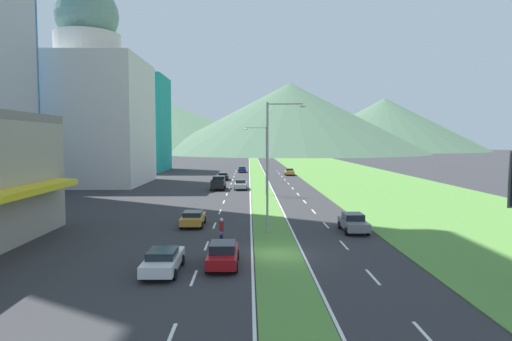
% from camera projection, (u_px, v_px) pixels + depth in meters
% --- Properties ---
extents(ground_plane, '(600.00, 600.00, 0.00)m').
position_uv_depth(ground_plane, '(278.00, 255.00, 29.73)').
color(ground_plane, '#2D2D30').
extents(grass_median, '(3.20, 240.00, 0.06)m').
position_uv_depth(grass_median, '(258.00, 178.00, 89.57)').
color(grass_median, '#518438').
rests_on(grass_median, ground_plane).
extents(grass_verge_right, '(24.00, 240.00, 0.06)m').
position_uv_depth(grass_verge_right, '(358.00, 178.00, 89.92)').
color(grass_verge_right, '#518438').
rests_on(grass_verge_right, ground_plane).
extents(lane_dash_left_1, '(0.16, 2.80, 0.01)m').
position_uv_depth(lane_dash_left_1, '(170.00, 338.00, 17.23)').
color(lane_dash_left_1, silver).
rests_on(lane_dash_left_1, ground_plane).
extents(lane_dash_left_2, '(0.16, 2.80, 0.01)m').
position_uv_depth(lane_dash_left_2, '(194.00, 278.00, 24.77)').
color(lane_dash_left_2, silver).
rests_on(lane_dash_left_2, ground_plane).
extents(lane_dash_left_3, '(0.16, 2.80, 0.01)m').
position_uv_depth(lane_dash_left_3, '(207.00, 246.00, 32.31)').
color(lane_dash_left_3, silver).
rests_on(lane_dash_left_3, ground_plane).
extents(lane_dash_left_4, '(0.16, 2.80, 0.01)m').
position_uv_depth(lane_dash_left_4, '(215.00, 225.00, 39.85)').
color(lane_dash_left_4, silver).
rests_on(lane_dash_left_4, ground_plane).
extents(lane_dash_left_5, '(0.16, 2.80, 0.01)m').
position_uv_depth(lane_dash_left_5, '(220.00, 212.00, 47.39)').
color(lane_dash_left_5, silver).
rests_on(lane_dash_left_5, ground_plane).
extents(lane_dash_left_6, '(0.16, 2.80, 0.01)m').
position_uv_depth(lane_dash_left_6, '(224.00, 202.00, 54.92)').
color(lane_dash_left_6, silver).
rests_on(lane_dash_left_6, ground_plane).
extents(lane_dash_left_7, '(0.16, 2.80, 0.01)m').
position_uv_depth(lane_dash_left_7, '(227.00, 194.00, 62.46)').
color(lane_dash_left_7, silver).
rests_on(lane_dash_left_7, ground_plane).
extents(lane_dash_left_8, '(0.16, 2.80, 0.01)m').
position_uv_depth(lane_dash_left_8, '(229.00, 188.00, 70.00)').
color(lane_dash_left_8, silver).
rests_on(lane_dash_left_8, ground_plane).
extents(lane_dash_left_9, '(0.16, 2.80, 0.01)m').
position_uv_depth(lane_dash_left_9, '(231.00, 184.00, 77.54)').
color(lane_dash_left_9, silver).
rests_on(lane_dash_left_9, ground_plane).
extents(lane_dash_left_10, '(0.16, 2.80, 0.01)m').
position_uv_depth(lane_dash_left_10, '(233.00, 180.00, 85.08)').
color(lane_dash_left_10, silver).
rests_on(lane_dash_left_10, ground_plane).
extents(lane_dash_left_11, '(0.16, 2.80, 0.01)m').
position_uv_depth(lane_dash_left_11, '(234.00, 177.00, 92.62)').
color(lane_dash_left_11, silver).
rests_on(lane_dash_left_11, ground_plane).
extents(lane_dash_left_12, '(0.16, 2.80, 0.01)m').
position_uv_depth(lane_dash_left_12, '(235.00, 174.00, 100.16)').
color(lane_dash_left_12, silver).
rests_on(lane_dash_left_12, ground_plane).
extents(lane_dash_left_13, '(0.16, 2.80, 0.01)m').
position_uv_depth(lane_dash_left_13, '(236.00, 171.00, 107.69)').
color(lane_dash_left_13, silver).
rests_on(lane_dash_left_13, ground_plane).
extents(lane_dash_right_1, '(0.16, 2.80, 0.01)m').
position_uv_depth(lane_dash_right_1, '(427.00, 336.00, 17.41)').
color(lane_dash_right_1, silver).
rests_on(lane_dash_right_1, ground_plane).
extents(lane_dash_right_2, '(0.16, 2.80, 0.01)m').
position_uv_depth(lane_dash_right_2, '(373.00, 277.00, 24.94)').
color(lane_dash_right_2, silver).
rests_on(lane_dash_right_2, ground_plane).
extents(lane_dash_right_3, '(0.16, 2.80, 0.01)m').
position_uv_depth(lane_dash_right_3, '(344.00, 245.00, 32.48)').
color(lane_dash_right_3, silver).
rests_on(lane_dash_right_3, ground_plane).
extents(lane_dash_right_4, '(0.16, 2.80, 0.01)m').
position_uv_depth(lane_dash_right_4, '(326.00, 225.00, 40.02)').
color(lane_dash_right_4, silver).
rests_on(lane_dash_right_4, ground_plane).
extents(lane_dash_right_5, '(0.16, 2.80, 0.01)m').
position_uv_depth(lane_dash_right_5, '(314.00, 212.00, 47.56)').
color(lane_dash_right_5, silver).
rests_on(lane_dash_right_5, ground_plane).
extents(lane_dash_right_6, '(0.16, 2.80, 0.01)m').
position_uv_depth(lane_dash_right_6, '(305.00, 202.00, 55.10)').
color(lane_dash_right_6, silver).
rests_on(lane_dash_right_6, ground_plane).
extents(lane_dash_right_7, '(0.16, 2.80, 0.01)m').
position_uv_depth(lane_dash_right_7, '(298.00, 194.00, 62.64)').
color(lane_dash_right_7, silver).
rests_on(lane_dash_right_7, ground_plane).
extents(lane_dash_right_8, '(0.16, 2.80, 0.01)m').
position_uv_depth(lane_dash_right_8, '(293.00, 188.00, 70.18)').
color(lane_dash_right_8, silver).
rests_on(lane_dash_right_8, ground_plane).
extents(lane_dash_right_9, '(0.16, 2.80, 0.01)m').
position_uv_depth(lane_dash_right_9, '(288.00, 184.00, 77.71)').
color(lane_dash_right_9, silver).
rests_on(lane_dash_right_9, ground_plane).
extents(lane_dash_right_10, '(0.16, 2.80, 0.01)m').
position_uv_depth(lane_dash_right_10, '(285.00, 180.00, 85.25)').
color(lane_dash_right_10, silver).
rests_on(lane_dash_right_10, ground_plane).
extents(lane_dash_right_11, '(0.16, 2.80, 0.01)m').
position_uv_depth(lane_dash_right_11, '(282.00, 176.00, 92.79)').
color(lane_dash_right_11, silver).
rests_on(lane_dash_right_11, ground_plane).
extents(lane_dash_right_12, '(0.16, 2.80, 0.01)m').
position_uv_depth(lane_dash_right_12, '(279.00, 174.00, 100.33)').
color(lane_dash_right_12, silver).
rests_on(lane_dash_right_12, ground_plane).
extents(lane_dash_right_13, '(0.16, 2.80, 0.01)m').
position_uv_depth(lane_dash_right_13, '(277.00, 171.00, 107.87)').
color(lane_dash_right_13, silver).
rests_on(lane_dash_right_13, ground_plane).
extents(edge_line_median_left, '(0.16, 240.00, 0.01)m').
position_uv_depth(edge_line_median_left, '(250.00, 178.00, 89.54)').
color(edge_line_median_left, silver).
rests_on(edge_line_median_left, ground_plane).
extents(edge_line_median_right, '(0.16, 240.00, 0.01)m').
position_uv_depth(edge_line_median_right, '(267.00, 178.00, 89.60)').
color(edge_line_median_right, silver).
rests_on(edge_line_median_right, ground_plane).
extents(domed_building, '(19.00, 19.00, 34.51)m').
position_uv_depth(domed_building, '(89.00, 105.00, 76.50)').
color(domed_building, silver).
rests_on(domed_building, ground_plane).
extents(midrise_colored, '(15.46, 15.46, 23.65)m').
position_uv_depth(midrise_colored, '(135.00, 124.00, 110.06)').
color(midrise_colored, teal).
rests_on(midrise_colored, ground_plane).
extents(hill_far_left, '(184.29, 184.29, 33.84)m').
position_uv_depth(hill_far_left, '(161.00, 126.00, 299.35)').
color(hill_far_left, '#47664C').
rests_on(hill_far_left, ground_plane).
extents(hill_far_center, '(158.41, 158.41, 41.15)m').
position_uv_depth(hill_far_center, '(290.00, 118.00, 258.94)').
color(hill_far_center, '#47664C').
rests_on(hill_far_center, ground_plane).
extents(hill_far_right, '(139.48, 139.48, 37.31)m').
position_uv_depth(hill_far_right, '(384.00, 124.00, 313.04)').
color(hill_far_right, '#47664C').
rests_on(hill_far_right, ground_plane).
extents(street_lamp_near, '(3.26, 0.47, 10.89)m').
position_uv_depth(street_lamp_near, '(271.00, 159.00, 36.08)').
color(street_lamp_near, '#99999E').
rests_on(street_lamp_near, ground_plane).
extents(street_lamp_mid, '(3.21, 0.41, 9.63)m').
position_uv_depth(street_lamp_mid, '(264.00, 156.00, 61.26)').
color(street_lamp_mid, '#99999E').
rests_on(street_lamp_mid, ground_plane).
extents(car_0, '(2.03, 4.37, 1.35)m').
position_uv_depth(car_0, '(193.00, 218.00, 39.63)').
color(car_0, '#C6842D').
rests_on(car_0, ground_plane).
extents(car_1, '(2.00, 4.77, 1.40)m').
position_uv_depth(car_1, '(163.00, 260.00, 25.77)').
color(car_1, silver).
rests_on(car_1, ground_plane).
extents(car_2, '(1.87, 4.10, 1.38)m').
position_uv_depth(car_2, '(242.00, 169.00, 104.40)').
color(car_2, navy).
rests_on(car_2, ground_plane).
extents(car_3, '(1.99, 4.32, 1.55)m').
position_uv_depth(car_3, '(353.00, 223.00, 37.16)').
color(car_3, slate).
rests_on(car_3, ground_plane).
extents(car_4, '(1.96, 4.76, 1.54)m').
position_uv_depth(car_4, '(241.00, 184.00, 68.83)').
color(car_4, '#B2B2B7').
rests_on(car_4, ground_plane).
extents(car_5, '(1.93, 4.54, 1.52)m').
position_uv_depth(car_5, '(223.00, 254.00, 27.01)').
color(car_5, maroon).
rests_on(car_5, ground_plane).
extents(car_6, '(1.96, 4.17, 1.48)m').
position_uv_depth(car_6, '(289.00, 172.00, 95.88)').
color(car_6, '#C6842D').
rests_on(car_6, ground_plane).
extents(car_7, '(2.00, 4.59, 1.46)m').
position_uv_depth(car_7, '(223.00, 176.00, 84.43)').
color(car_7, black).
rests_on(car_7, ground_plane).
extents(pickup_truck_0, '(2.18, 5.40, 2.00)m').
position_uv_depth(pickup_truck_0, '(218.00, 183.00, 68.91)').
color(pickup_truck_0, black).
rests_on(pickup_truck_0, ground_plane).
extents(motorcycle_rider, '(0.36, 2.00, 1.80)m').
position_uv_depth(motorcycle_rider, '(222.00, 232.00, 33.71)').
color(motorcycle_rider, black).
rests_on(motorcycle_rider, ground_plane).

